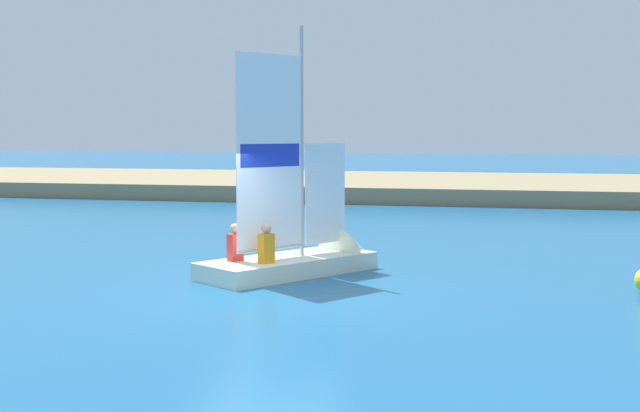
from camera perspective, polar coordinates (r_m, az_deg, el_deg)
name	(u,v)px	position (r m, az deg, el deg)	size (l,w,h in m)	color
ground_plane	(268,294)	(15.08, -3.62, -6.06)	(200.00, 200.00, 0.00)	#195684
shore_bank	(422,186)	(40.24, 7.04, 1.38)	(80.00, 14.25, 0.68)	#897A56
sailboat	(315,253)	(17.58, -0.34, -3.26)	(3.55, 4.34, 5.55)	silver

